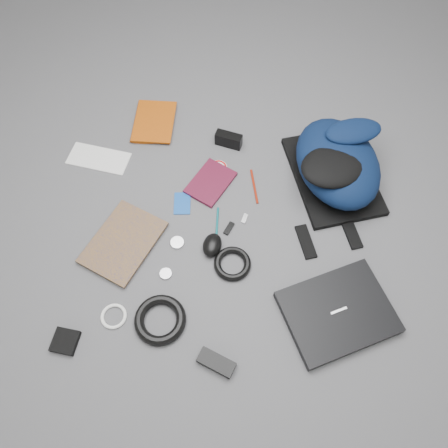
% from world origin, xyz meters
% --- Properties ---
extents(ground, '(4.00, 4.00, 0.00)m').
position_xyz_m(ground, '(0.00, 0.00, 0.00)').
color(ground, '#4F4F51').
rests_on(ground, ground).
extents(backpack, '(0.47, 0.55, 0.19)m').
position_xyz_m(backpack, '(0.39, 0.29, 0.10)').
color(backpack, black).
rests_on(backpack, ground).
extents(laptop, '(0.44, 0.41, 0.03)m').
position_xyz_m(laptop, '(0.43, -0.27, 0.02)').
color(laptop, black).
rests_on(laptop, ground).
extents(textbook_red, '(0.19, 0.24, 0.02)m').
position_xyz_m(textbook_red, '(-0.46, 0.43, 0.01)').
color(textbook_red, '#973C08').
rests_on(textbook_red, ground).
extents(comic_book, '(0.29, 0.34, 0.02)m').
position_xyz_m(comic_book, '(-0.45, -0.10, 0.01)').
color(comic_book, '#BF800D').
rests_on(comic_book, ground).
extents(envelope, '(0.25, 0.13, 0.00)m').
position_xyz_m(envelope, '(-0.56, 0.22, 0.00)').
color(envelope, white).
rests_on(envelope, ground).
extents(dvd_case, '(0.20, 0.23, 0.01)m').
position_xyz_m(dvd_case, '(-0.08, 0.18, 0.01)').
color(dvd_case, '#410C1D').
rests_on(dvd_case, ground).
extents(compact_camera, '(0.11, 0.06, 0.06)m').
position_xyz_m(compact_camera, '(-0.05, 0.39, 0.03)').
color(compact_camera, black).
rests_on(compact_camera, ground).
extents(sticker_disc, '(0.08, 0.08, 0.00)m').
position_xyz_m(sticker_disc, '(-0.07, 0.26, 0.00)').
color(sticker_disc, silver).
rests_on(sticker_disc, ground).
extents(pen_teal, '(0.03, 0.14, 0.01)m').
position_xyz_m(pen_teal, '(-0.03, 0.00, 0.00)').
color(pen_teal, '#0A5C62').
rests_on(pen_teal, ground).
extents(pen_red, '(0.05, 0.15, 0.01)m').
position_xyz_m(pen_red, '(0.09, 0.19, 0.00)').
color(pen_red, maroon).
rests_on(pen_red, ground).
extents(id_badge, '(0.08, 0.11, 0.00)m').
position_xyz_m(id_badge, '(-0.17, 0.07, 0.00)').
color(id_badge, '#164FAA').
rests_on(id_badge, ground).
extents(usb_black, '(0.04, 0.06, 0.01)m').
position_xyz_m(usb_black, '(0.02, -0.01, 0.00)').
color(usb_black, black).
rests_on(usb_black, ground).
extents(usb_silver, '(0.02, 0.04, 0.01)m').
position_xyz_m(usb_silver, '(0.07, 0.04, 0.00)').
color(usb_silver, silver).
rests_on(usb_silver, ground).
extents(mouse, '(0.07, 0.10, 0.05)m').
position_xyz_m(mouse, '(-0.03, -0.09, 0.02)').
color(mouse, black).
rests_on(mouse, ground).
extents(headphone_left, '(0.06, 0.06, 0.01)m').
position_xyz_m(headphone_left, '(-0.16, -0.10, 0.01)').
color(headphone_left, silver).
rests_on(headphone_left, ground).
extents(headphone_right, '(0.05, 0.05, 0.01)m').
position_xyz_m(headphone_right, '(-0.17, -0.22, 0.01)').
color(headphone_right, '#A2A2A4').
rests_on(headphone_right, ground).
extents(cable_coil, '(0.14, 0.14, 0.03)m').
position_xyz_m(cable_coil, '(0.06, -0.15, 0.01)').
color(cable_coil, black).
rests_on(cable_coil, ground).
extents(power_brick, '(0.13, 0.08, 0.03)m').
position_xyz_m(power_brick, '(0.06, -0.49, 0.01)').
color(power_brick, black).
rests_on(power_brick, ground).
extents(power_cord_coil, '(0.22, 0.22, 0.03)m').
position_xyz_m(power_cord_coil, '(-0.15, -0.39, 0.02)').
color(power_cord_coil, black).
rests_on(power_cord_coil, ground).
extents(pouch, '(0.08, 0.08, 0.02)m').
position_xyz_m(pouch, '(-0.44, -0.51, 0.01)').
color(pouch, black).
rests_on(pouch, ground).
extents(white_cable_coil, '(0.09, 0.09, 0.01)m').
position_xyz_m(white_cable_coil, '(-0.31, -0.40, 0.01)').
color(white_cable_coil, white).
rests_on(white_cable_coil, ground).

